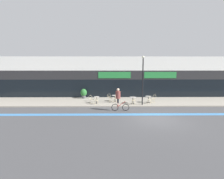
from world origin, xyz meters
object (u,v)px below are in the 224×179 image
(cafe_chair_1_near, at_px, (115,98))
(cafe_chair_3_near, at_px, (149,99))
(bistro_table_0, at_px, (97,99))
(bistro_table_3, at_px, (148,98))
(cafe_chair_0_side, at_px, (91,99))
(cafe_chair_1_side, at_px, (110,97))
(planter_pot, at_px, (84,93))
(lamp_post, at_px, (143,77))
(cyclist_0, at_px, (118,98))
(cafe_chair_0_near, at_px, (96,100))
(bistro_table_2, at_px, (133,99))
(cafe_chair_3_side, at_px, (154,98))
(cafe_chair_2_near, at_px, (134,100))
(bistro_table_1, at_px, (115,97))

(cafe_chair_1_near, height_order, cafe_chair_3_near, same)
(bistro_table_0, bearing_deg, cafe_chair_3_near, -3.07)
(bistro_table_3, relative_size, cafe_chair_1_near, 0.83)
(cafe_chair_0_side, bearing_deg, cafe_chair_1_side, 23.59)
(bistro_table_0, relative_size, planter_pot, 0.61)
(bistro_table_3, xyz_separation_m, cafe_chair_1_side, (-4.42, 0.80, -0.02))
(cafe_chair_1_side, bearing_deg, bistro_table_0, -144.83)
(lamp_post, bearing_deg, cyclist_0, -141.43)
(cafe_chair_0_near, bearing_deg, cafe_chair_0_side, 48.65)
(cafe_chair_1_near, relative_size, cafe_chair_1_side, 1.00)
(planter_pot, bearing_deg, bistro_table_2, -29.43)
(bistro_table_2, distance_m, cyclist_0, 3.45)
(bistro_table_0, xyz_separation_m, cafe_chair_3_side, (6.51, 0.32, -0.01))
(bistro_table_2, height_order, cyclist_0, cyclist_0)
(bistro_table_2, bearing_deg, cafe_chair_0_side, 178.61)
(cafe_chair_0_side, xyz_separation_m, cyclist_0, (2.93, -3.01, 0.65))
(bistro_table_3, xyz_separation_m, cafe_chair_2_near, (-1.82, -1.06, -0.02))
(cafe_chair_1_side, bearing_deg, bistro_table_1, -1.85)
(bistro_table_2, distance_m, cafe_chair_3_side, 2.49)
(bistro_table_1, distance_m, cafe_chair_3_side, 4.49)
(cafe_chair_1_side, relative_size, cafe_chair_2_near, 1.00)
(cafe_chair_0_side, distance_m, cafe_chair_3_near, 6.50)
(cafe_chair_3_side, bearing_deg, cafe_chair_1_side, -15.89)
(bistro_table_2, xyz_separation_m, cafe_chair_1_near, (-1.97, 0.61, 0.00))
(cafe_chair_0_near, xyz_separation_m, cafe_chair_1_side, (1.46, 1.74, 0.00))
(bistro_table_3, relative_size, cafe_chair_0_near, 0.83)
(lamp_post, bearing_deg, cafe_chair_0_near, 177.04)
(bistro_table_1, height_order, planter_pot, planter_pot)
(cafe_chair_0_near, xyz_separation_m, cafe_chair_2_near, (4.07, -0.12, 0.00))
(cafe_chair_3_side, relative_size, planter_pot, 0.73)
(cafe_chair_1_near, bearing_deg, cafe_chair_3_near, -106.59)
(cafe_chair_3_side, distance_m, planter_pot, 8.97)
(cafe_chair_0_near, distance_m, cafe_chair_1_near, 2.37)
(cafe_chair_1_near, bearing_deg, lamp_post, -120.00)
(bistro_table_0, distance_m, cafe_chair_0_side, 0.63)
(bistro_table_1, height_order, bistro_table_2, bistro_table_1)
(planter_pot, bearing_deg, cafe_chair_0_near, -63.40)
(cafe_chair_0_side, distance_m, cafe_chair_3_side, 7.14)
(cafe_chair_0_near, xyz_separation_m, cafe_chair_3_near, (5.88, 0.31, 0.00))
(cafe_chair_2_near, bearing_deg, bistro_table_0, 74.18)
(bistro_table_2, height_order, cafe_chair_1_near, cafe_chair_1_near)
(cafe_chair_3_near, relative_size, lamp_post, 0.17)
(bistro_table_3, bearing_deg, cafe_chair_3_side, 0.85)
(cafe_chair_1_side, relative_size, planter_pot, 0.73)
(cafe_chair_0_near, distance_m, cafe_chair_3_side, 6.58)
(cafe_chair_3_near, bearing_deg, bistro_table_1, 75.91)
(cafe_chair_1_side, bearing_deg, cafe_chair_3_near, -19.99)
(cafe_chair_0_near, relative_size, planter_pot, 0.73)
(lamp_post, bearing_deg, bistro_table_3, 52.87)
(cyclist_0, bearing_deg, lamp_post, 39.23)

